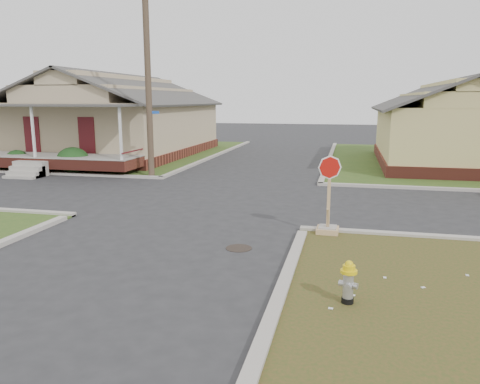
# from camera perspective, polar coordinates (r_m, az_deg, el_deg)

# --- Properties ---
(ground) EXTENTS (120.00, 120.00, 0.00)m
(ground) POSITION_cam_1_polar(r_m,az_deg,el_deg) (12.60, -9.44, -5.40)
(ground) COLOR #29292B
(ground) RESTS_ON ground
(verge_far_left) EXTENTS (19.00, 19.00, 0.05)m
(verge_far_left) POSITION_cam_1_polar(r_m,az_deg,el_deg) (34.27, -18.13, 4.71)
(verge_far_left) COLOR #314F1C
(verge_far_left) RESTS_ON ground
(curbs) EXTENTS (80.00, 40.00, 0.12)m
(curbs) POSITION_cam_1_polar(r_m,az_deg,el_deg) (17.18, -3.08, -0.80)
(curbs) COLOR #A8A298
(curbs) RESTS_ON ground
(manhole) EXTENTS (0.64, 0.64, 0.01)m
(manhole) POSITION_cam_1_polar(r_m,az_deg,el_deg) (11.49, -0.14, -6.85)
(manhole) COLOR black
(manhole) RESTS_ON ground
(corner_house) EXTENTS (10.10, 15.50, 5.30)m
(corner_house) POSITION_cam_1_polar(r_m,az_deg,el_deg) (31.49, -14.89, 8.48)
(corner_house) COLOR maroon
(corner_house) RESTS_ON ground
(side_house_yellow) EXTENTS (7.60, 11.60, 4.70)m
(side_house_yellow) POSITION_cam_1_polar(r_m,az_deg,el_deg) (28.16, 24.16, 7.42)
(side_house_yellow) COLOR maroon
(side_house_yellow) RESTS_ON ground
(utility_pole) EXTENTS (1.80, 0.28, 9.00)m
(utility_pole) POSITION_cam_1_polar(r_m,az_deg,el_deg) (21.95, -11.16, 13.85)
(utility_pole) COLOR #3F3024
(utility_pole) RESTS_ON ground
(fire_hydrant) EXTENTS (0.29, 0.29, 0.78)m
(fire_hydrant) POSITION_cam_1_polar(r_m,az_deg,el_deg) (8.50, 13.08, -10.38)
(fire_hydrant) COLOR black
(fire_hydrant) RESTS_ON ground
(stop_sign) EXTENTS (0.59, 0.58, 2.10)m
(stop_sign) POSITION_cam_1_polar(r_m,az_deg,el_deg) (12.71, 10.68, -2.94)
(stop_sign) COLOR tan
(stop_sign) RESTS_ON ground
(hedge_left) EXTENTS (1.34, 1.10, 1.02)m
(hedge_left) POSITION_cam_1_polar(r_m,az_deg,el_deg) (26.62, -25.50, 3.62)
(hedge_left) COLOR #163A15
(hedge_left) RESTS_ON verge_far_left
(hedge_right) EXTENTS (1.54, 1.27, 1.18)m
(hedge_right) POSITION_cam_1_polar(r_m,az_deg,el_deg) (24.56, -19.69, 3.70)
(hedge_right) COLOR #163A15
(hedge_right) RESTS_ON verge_far_left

